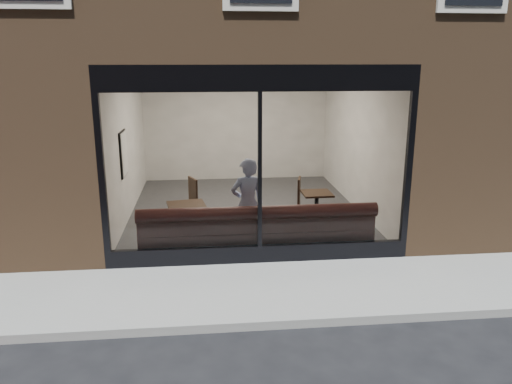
{
  "coord_description": "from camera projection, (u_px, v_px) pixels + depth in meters",
  "views": [
    {
      "loc": [
        -0.85,
        -5.63,
        3.3
      ],
      "look_at": [
        -0.02,
        2.4,
        1.12
      ],
      "focal_mm": 35.0,
      "sensor_mm": 36.0,
      "label": 1
    }
  ],
  "objects": [
    {
      "name": "cafe_table_left",
      "position": [
        187.0,
        206.0,
        8.92
      ],
      "size": [
        0.75,
        0.75,
        0.04
      ],
      "primitive_type": "cube",
      "rotation": [
        0.0,
        0.0,
        0.16
      ],
      "color": "black",
      "rests_on": "cafe_floor"
    },
    {
      "name": "cafe_table_right",
      "position": [
        317.0,
        193.0,
        9.73
      ],
      "size": [
        0.57,
        0.57,
        0.04
      ],
      "primitive_type": "cube",
      "rotation": [
        0.0,
        0.0,
        0.01
      ],
      "color": "black",
      "rests_on": "cafe_floor"
    },
    {
      "name": "cafe_chair_right",
      "position": [
        289.0,
        211.0,
        10.29
      ],
      "size": [
        0.45,
        0.45,
        0.04
      ],
      "primitive_type": "cube",
      "rotation": [
        0.0,
        0.0,
        2.89
      ],
      "color": "black",
      "rests_on": "cafe_floor"
    },
    {
      "name": "host_building_pier_left",
      "position": [
        95.0,
        124.0,
        13.24
      ],
      "size": [
        2.5,
        12.0,
        3.2
      ],
      "primitive_type": "cube",
      "color": "brown",
      "rests_on": "ground"
    },
    {
      "name": "person",
      "position": [
        248.0,
        204.0,
        8.76
      ],
      "size": [
        0.66,
        0.49,
        1.63
      ],
      "primitive_type": "imported",
      "rotation": [
        0.0,
        0.0,
        3.32
      ],
      "color": "#A4B2DE",
      "rests_on": "cafe_floor"
    },
    {
      "name": "storefront_header",
      "position": [
        260.0,
        78.0,
        7.54
      ],
      "size": [
        5.0,
        0.1,
        0.4
      ],
      "primitive_type": "cube",
      "color": "black",
      "rests_on": "host_building_upper"
    },
    {
      "name": "host_building_pier_right",
      "position": [
        369.0,
        120.0,
        13.99
      ],
      "size": [
        2.5,
        12.0,
        3.2
      ],
      "primitive_type": "cube",
      "color": "brown",
      "rests_on": "ground"
    },
    {
      "name": "storefront_glass",
      "position": [
        260.0,
        172.0,
        7.88
      ],
      "size": [
        4.8,
        0.0,
        4.8
      ],
      "primitive_type": "plane",
      "rotation": [
        1.57,
        0.0,
        0.0
      ],
      "color": "white",
      "rests_on": "storefront_kick"
    },
    {
      "name": "storefront_mullion",
      "position": [
        260.0,
        172.0,
        7.91
      ],
      "size": [
        0.06,
        0.1,
        2.5
      ],
      "primitive_type": "cube",
      "color": "black",
      "rests_on": "storefront_kick"
    },
    {
      "name": "cafe_wall_left",
      "position": [
        127.0,
        141.0,
        10.49
      ],
      "size": [
        0.0,
        6.0,
        6.0
      ],
      "primitive_type": "plane",
      "rotation": [
        1.57,
        0.0,
        1.57
      ],
      "color": "beige",
      "rests_on": "ground"
    },
    {
      "name": "cafe_floor",
      "position": [
        245.0,
        209.0,
        11.14
      ],
      "size": [
        6.0,
        6.0,
        0.0
      ],
      "primitive_type": "plane",
      "color": "#2D2D30",
      "rests_on": "ground"
    },
    {
      "name": "cafe_wall_right",
      "position": [
        357.0,
        138.0,
        10.98
      ],
      "size": [
        0.0,
        6.0,
        6.0
      ],
      "primitive_type": "plane",
      "rotation": [
        1.57,
        0.0,
        -1.57
      ],
      "color": "beige",
      "rests_on": "ground"
    },
    {
      "name": "host_building_backfill",
      "position": [
        230.0,
        111.0,
        16.5
      ],
      "size": [
        5.0,
        6.0,
        3.2
      ],
      "primitive_type": "cube",
      "color": "brown",
      "rests_on": "ground"
    },
    {
      "name": "ground",
      "position": [
        277.0,
        326.0,
        6.35
      ],
      "size": [
        120.0,
        120.0,
        0.0
      ],
      "primitive_type": "plane",
      "color": "black",
      "rests_on": "ground"
    },
    {
      "name": "banquette",
      "position": [
        257.0,
        241.0,
        8.64
      ],
      "size": [
        4.0,
        0.55,
        0.45
      ],
      "primitive_type": "cube",
      "color": "black",
      "rests_on": "cafe_floor"
    },
    {
      "name": "wall_poster",
      "position": [
        124.0,
        154.0,
        9.86
      ],
      "size": [
        0.02,
        0.63,
        0.84
      ],
      "primitive_type": "cube",
      "color": "white",
      "rests_on": "cafe_wall_left"
    },
    {
      "name": "cafe_ceiling",
      "position": [
        244.0,
        63.0,
        10.32
      ],
      "size": [
        6.0,
        6.0,
        0.0
      ],
      "primitive_type": "plane",
      "rotation": [
        3.14,
        0.0,
        0.0
      ],
      "color": "white",
      "rests_on": "host_building_upper"
    },
    {
      "name": "storefront_kick",
      "position": [
        260.0,
        254.0,
        8.28
      ],
      "size": [
        5.0,
        0.1,
        0.3
      ],
      "primitive_type": "cube",
      "color": "black",
      "rests_on": "ground"
    },
    {
      "name": "sidewalk_near",
      "position": [
        267.0,
        290.0,
        7.31
      ],
      "size": [
        40.0,
        2.0,
        0.01
      ],
      "primitive_type": "cube",
      "color": "gray",
      "rests_on": "ground"
    },
    {
      "name": "cafe_wall_back",
      "position": [
        236.0,
        122.0,
        13.61
      ],
      "size": [
        5.0,
        0.0,
        5.0
      ],
      "primitive_type": "plane",
      "rotation": [
        1.57,
        0.0,
        0.0
      ],
      "color": "beige",
      "rests_on": "ground"
    },
    {
      "name": "cafe_chair_left",
      "position": [
        185.0,
        213.0,
        10.16
      ],
      "size": [
        0.56,
        0.56,
        0.04
      ],
      "primitive_type": "cube",
      "rotation": [
        0.0,
        0.0,
        3.53
      ],
      "color": "black",
      "rests_on": "cafe_floor"
    },
    {
      "name": "kerb_near",
      "position": [
        278.0,
        323.0,
        6.28
      ],
      "size": [
        40.0,
        0.1,
        0.12
      ],
      "primitive_type": "cube",
      "color": "gray",
      "rests_on": "ground"
    }
  ]
}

